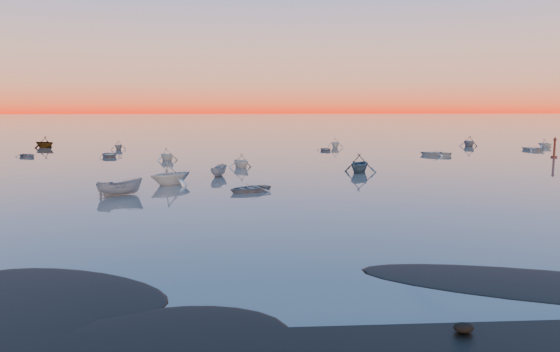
{
  "coord_description": "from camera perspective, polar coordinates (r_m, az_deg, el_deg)",
  "views": [
    {
      "loc": [
        -0.09,
        -19.82,
        7.23
      ],
      "look_at": [
        3.15,
        28.0,
        0.92
      ],
      "focal_mm": 35.0,
      "sensor_mm": 36.0,
      "label": 1
    }
  ],
  "objects": [
    {
      "name": "boat_near_center",
      "position": [
        45.5,
        -16.37,
        -1.95
      ],
      "size": [
        3.1,
        4.03,
        1.29
      ],
      "primitive_type": "imported",
      "rotation": [
        0.0,
        0.0,
        2.05
      ],
      "color": "gray",
      "rests_on": "ground"
    },
    {
      "name": "ground",
      "position": [
        120.04,
        -3.83,
        4.03
      ],
      "size": [
        600.0,
        600.0,
        0.0
      ],
      "primitive_type": "plane",
      "color": "#615951",
      "rests_on": "ground"
    },
    {
      "name": "boat_near_right",
      "position": [
        63.0,
        -4.09,
        0.89
      ],
      "size": [
        3.85,
        3.07,
        1.23
      ],
      "primitive_type": "imported",
      "rotation": [
        0.0,
        0.0,
        3.64
      ],
      "color": "beige",
      "rests_on": "ground"
    },
    {
      "name": "mud_lobes",
      "position": [
        20.15,
        -3.46,
        -13.5
      ],
      "size": [
        140.0,
        6.0,
        0.07
      ],
      "primitive_type": null,
      "color": "black",
      "rests_on": "ground"
    },
    {
      "name": "channel_marker",
      "position": [
        83.56,
        26.75,
        2.53
      ],
      "size": [
        0.83,
        0.83,
        2.94
      ],
      "color": "#4A1710",
      "rests_on": "ground"
    },
    {
      "name": "moored_fleet",
      "position": [
        73.18,
        -3.78,
        1.82
      ],
      "size": [
        124.0,
        58.0,
        1.2
      ],
      "primitive_type": null,
      "color": "beige",
      "rests_on": "ground"
    }
  ]
}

